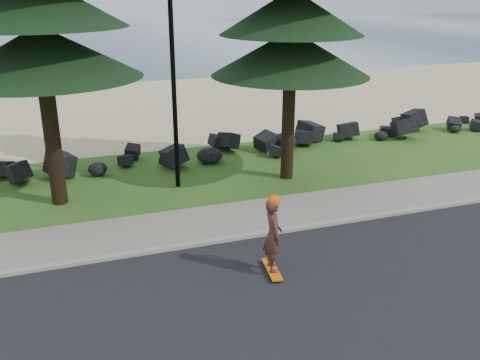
# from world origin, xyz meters

# --- Properties ---
(ground) EXTENTS (160.00, 160.00, 0.00)m
(ground) POSITION_xyz_m (0.00, 0.00, 0.00)
(ground) COLOR #315B1C
(ground) RESTS_ON ground
(road) EXTENTS (160.00, 7.00, 0.02)m
(road) POSITION_xyz_m (0.00, -4.50, 0.01)
(road) COLOR black
(road) RESTS_ON ground
(kerb) EXTENTS (160.00, 0.20, 0.10)m
(kerb) POSITION_xyz_m (0.00, -0.90, 0.05)
(kerb) COLOR #9F9A8F
(kerb) RESTS_ON ground
(sidewalk) EXTENTS (160.00, 2.00, 0.08)m
(sidewalk) POSITION_xyz_m (0.00, 0.20, 0.04)
(sidewalk) COLOR gray
(sidewalk) RESTS_ON ground
(beach_sand) EXTENTS (160.00, 15.00, 0.01)m
(beach_sand) POSITION_xyz_m (0.00, 14.50, 0.01)
(beach_sand) COLOR beige
(beach_sand) RESTS_ON ground
(ocean) EXTENTS (160.00, 58.00, 0.01)m
(ocean) POSITION_xyz_m (0.00, 51.00, 0.00)
(ocean) COLOR #334B61
(ocean) RESTS_ON ground
(seawall_boulders) EXTENTS (60.00, 2.40, 1.10)m
(seawall_boulders) POSITION_xyz_m (0.00, 5.60, 0.00)
(seawall_boulders) COLOR black
(seawall_boulders) RESTS_ON ground
(lamp_post) EXTENTS (0.25, 0.14, 8.14)m
(lamp_post) POSITION_xyz_m (0.00, 3.20, 4.13)
(lamp_post) COLOR black
(lamp_post) RESTS_ON ground
(skateboarder) EXTENTS (0.47, 1.00, 1.82)m
(skateboarder) POSITION_xyz_m (0.75, -2.68, 0.92)
(skateboarder) COLOR orange
(skateboarder) RESTS_ON ground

